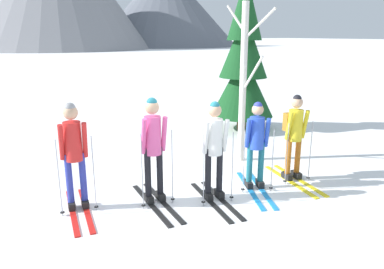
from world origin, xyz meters
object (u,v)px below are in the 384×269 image
object	(u,v)px
skier_in_pink	(153,146)
skier_in_blue	(256,141)
pine_tree_near	(243,61)
birch_tree_tall	(244,81)
skier_in_red	(74,152)
skier_in_white	(214,147)
skier_in_yellow	(294,133)

from	to	relation	value
skier_in_pink	skier_in_blue	xyz separation A→B (m)	(1.91, -0.41, -0.10)
pine_tree_near	birch_tree_tall	xyz separation A→B (m)	(-1.81, -2.31, -0.23)
skier_in_red	skier_in_blue	bearing A→B (deg)	-14.77
skier_in_white	pine_tree_near	bearing A→B (deg)	46.54
skier_in_red	skier_in_blue	distance (m)	3.24
skier_in_pink	skier_in_yellow	bearing A→B (deg)	-9.09
skier_in_red	skier_in_blue	world-z (taller)	skier_in_red
skier_in_pink	birch_tree_tall	world-z (taller)	birch_tree_tall
skier_in_pink	skier_in_yellow	world-z (taller)	skier_in_pink
skier_in_white	skier_in_blue	distance (m)	0.95
skier_in_red	birch_tree_tall	distance (m)	4.04
skier_in_pink	pine_tree_near	distance (m)	5.68
skier_in_blue	skier_in_white	bearing A→B (deg)	-178.47
skier_in_yellow	pine_tree_near	size ratio (longest dim) A/B	0.39
skier_in_pink	skier_in_yellow	xyz separation A→B (m)	(2.85, -0.46, -0.06)
skier_in_red	skier_in_pink	size ratio (longest dim) A/B	0.98
pine_tree_near	skier_in_blue	bearing A→B (deg)	-124.91
skier_in_red	skier_in_yellow	size ratio (longest dim) A/B	1.02
skier_in_red	skier_in_blue	size ratio (longest dim) A/B	1.04
skier_in_red	birch_tree_tall	xyz separation A→B (m)	(3.91, 0.59, 0.83)
skier_in_yellow	birch_tree_tall	xyz separation A→B (m)	(-0.16, 1.45, 0.87)
skier_in_pink	pine_tree_near	bearing A→B (deg)	36.30
skier_in_red	skier_in_white	bearing A→B (deg)	-21.34
skier_in_pink	skier_in_white	xyz separation A→B (m)	(0.95, -0.44, -0.06)
skier_in_blue	skier_in_yellow	world-z (taller)	skier_in_yellow
skier_in_red	skier_in_pink	xyz separation A→B (m)	(1.22, -0.41, 0.03)
skier_in_yellow	skier_in_red	bearing A→B (deg)	167.96
pine_tree_near	skier_in_yellow	bearing A→B (deg)	-113.77
skier_in_white	skier_in_blue	xyz separation A→B (m)	(0.95, 0.03, -0.04)
skier_in_yellow	birch_tree_tall	bearing A→B (deg)	96.19
skier_in_white	birch_tree_tall	bearing A→B (deg)	39.63
skier_in_red	pine_tree_near	bearing A→B (deg)	26.82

